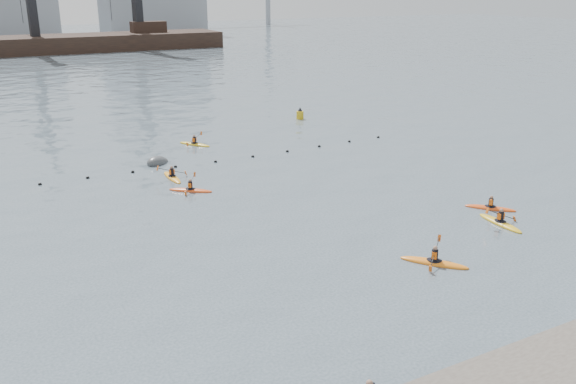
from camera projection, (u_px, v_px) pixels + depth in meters
name	position (u px, v px, depth m)	size (l,w,h in m)	color
ground	(395.00, 294.00, 25.44)	(400.00, 400.00, 0.00)	#384951
float_line	(195.00, 164.00, 43.94)	(33.24, 0.73, 0.24)	black
barge_pier	(35.00, 43.00, 116.20)	(72.00, 19.30, 29.50)	black
kayaker_0	(434.00, 262.00, 28.16)	(2.48, 2.88, 1.18)	orange
kayaker_1	(500.00, 222.00, 32.86)	(2.18, 3.18, 1.21)	gold
kayaker_2	(190.00, 190.00, 38.13)	(2.56, 2.22, 1.08)	#E24815
kayaker_3	(172.00, 177.00, 40.72)	(2.06, 3.01, 1.09)	orange
kayaker_4	(490.00, 207.00, 35.09)	(2.32, 2.53, 1.01)	#E64C15
kayaker_5	(195.00, 144.00, 49.23)	(2.12, 2.82, 1.03)	gold
mooring_buoy	(158.00, 163.00, 44.21)	(2.11, 1.25, 1.06)	#3B3D40
nav_buoy	(300.00, 115.00, 58.81)	(0.70, 0.70, 1.27)	#C99214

